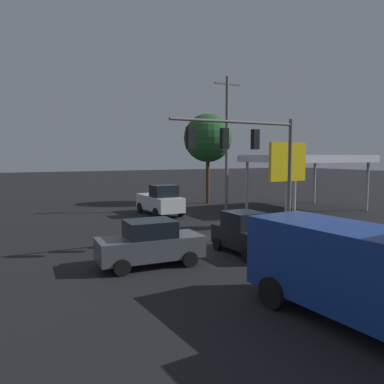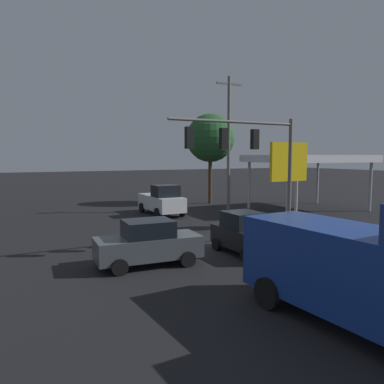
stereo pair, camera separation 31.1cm
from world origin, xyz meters
TOP-DOWN VIEW (x-y plane):
  - ground_plane at (0.00, 0.00)m, footprint 200.00×200.00m
  - traffic_signal_assembly at (-1.62, 1.05)m, footprint 7.18×0.43m
  - utility_pole at (-7.20, -9.53)m, footprint 2.40×0.26m
  - gas_station_canopy at (-13.96, -7.44)m, footprint 9.33×7.15m
  - price_sign at (-6.87, -1.92)m, footprint 2.86×0.27m
  - pickup_parked at (-1.70, -10.55)m, footprint 2.28×5.21m
  - delivery_truck at (1.13, 10.11)m, footprint 2.89×6.93m
  - hatchback_crossing at (-0.70, 2.18)m, footprint 1.96×3.80m
  - sedan_waiting at (4.05, 1.86)m, footprint 4.50×2.27m
  - street_tree at (-8.66, -15.10)m, footprint 4.66×4.66m

SIDE VIEW (x-z plane):
  - ground_plane at x=0.00m, z-range 0.00..0.00m
  - hatchback_crossing at x=-0.70m, z-range -0.04..1.93m
  - sedan_waiting at x=4.05m, z-range -0.01..1.92m
  - pickup_parked at x=-1.70m, z-range -0.09..2.31m
  - delivery_truck at x=1.13m, z-range -0.10..3.48m
  - price_sign at x=-6.87m, z-range 1.28..6.76m
  - gas_station_canopy at x=-13.96m, z-range 2.00..6.70m
  - traffic_signal_assembly at x=-1.62m, z-range 1.60..8.16m
  - utility_pole at x=-7.20m, z-range 0.29..11.30m
  - street_tree at x=-8.66m, z-range 1.99..10.67m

